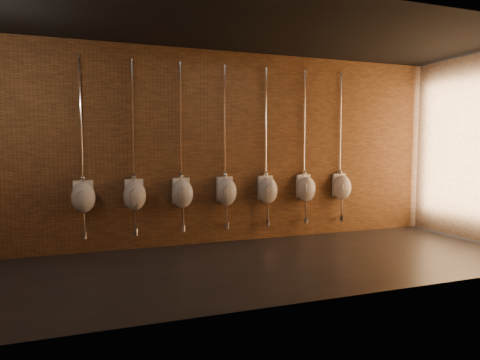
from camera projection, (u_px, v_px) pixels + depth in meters
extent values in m
plane|color=black|center=(247.00, 265.00, 5.85)|extent=(8.50, 8.50, 0.00)
cube|color=black|center=(247.00, 26.00, 5.59)|extent=(8.50, 3.00, 0.04)
cube|color=brown|center=(215.00, 148.00, 7.12)|extent=(8.50, 0.04, 3.20)
cube|color=brown|center=(300.00, 149.00, 4.31)|extent=(8.50, 0.04, 3.20)
ellipsoid|color=white|center=(83.00, 198.00, 6.35)|extent=(0.40, 0.36, 0.46)
cube|color=white|center=(83.00, 194.00, 6.45)|extent=(0.30, 0.09, 0.41)
cylinder|color=#9A9A9A|center=(83.00, 197.00, 6.24)|extent=(0.20, 0.06, 0.20)
cylinder|color=silver|center=(81.00, 120.00, 6.34)|extent=(0.02, 0.02, 1.86)
sphere|color=silver|center=(83.00, 178.00, 6.40)|extent=(0.08, 0.08, 0.08)
cylinder|color=silver|center=(79.00, 56.00, 6.27)|extent=(0.05, 0.05, 0.01)
cylinder|color=silver|center=(84.00, 220.00, 6.38)|extent=(0.03, 0.03, 0.34)
cylinder|color=silver|center=(84.00, 235.00, 6.39)|extent=(0.08, 0.08, 0.11)
cylinder|color=silver|center=(84.00, 234.00, 6.46)|extent=(0.03, 0.15, 0.03)
ellipsoid|color=white|center=(135.00, 196.00, 6.60)|extent=(0.40, 0.36, 0.46)
cube|color=white|center=(134.00, 192.00, 6.70)|extent=(0.30, 0.09, 0.41)
cylinder|color=#9A9A9A|center=(136.00, 195.00, 6.50)|extent=(0.20, 0.06, 0.20)
cylinder|color=silver|center=(133.00, 121.00, 6.60)|extent=(0.02, 0.02, 1.86)
sphere|color=silver|center=(134.00, 177.00, 6.66)|extent=(0.08, 0.08, 0.08)
cylinder|color=silver|center=(131.00, 59.00, 6.52)|extent=(0.05, 0.05, 0.01)
cylinder|color=silver|center=(135.00, 217.00, 6.63)|extent=(0.03, 0.03, 0.34)
cylinder|color=silver|center=(135.00, 232.00, 6.65)|extent=(0.08, 0.08, 0.11)
cylinder|color=silver|center=(135.00, 231.00, 6.72)|extent=(0.03, 0.15, 0.03)
ellipsoid|color=white|center=(182.00, 194.00, 6.86)|extent=(0.40, 0.36, 0.46)
cube|color=white|center=(181.00, 190.00, 6.96)|extent=(0.30, 0.09, 0.41)
cylinder|color=#9A9A9A|center=(184.00, 193.00, 6.75)|extent=(0.20, 0.06, 0.20)
cylinder|color=silver|center=(180.00, 122.00, 6.85)|extent=(0.02, 0.02, 1.86)
sphere|color=silver|center=(181.00, 176.00, 6.91)|extent=(0.08, 0.08, 0.08)
cylinder|color=silver|center=(180.00, 63.00, 6.78)|extent=(0.05, 0.05, 0.01)
cylinder|color=silver|center=(183.00, 215.00, 6.89)|extent=(0.03, 0.03, 0.34)
cylinder|color=silver|center=(183.00, 228.00, 6.91)|extent=(0.08, 0.08, 0.11)
cylinder|color=silver|center=(182.00, 228.00, 6.98)|extent=(0.03, 0.15, 0.03)
ellipsoid|color=white|center=(227.00, 192.00, 7.12)|extent=(0.40, 0.36, 0.46)
cube|color=white|center=(225.00, 189.00, 7.22)|extent=(0.30, 0.09, 0.41)
cylinder|color=#9A9A9A|center=(229.00, 191.00, 7.01)|extent=(0.20, 0.06, 0.20)
cylinder|color=silver|center=(225.00, 122.00, 7.11)|extent=(0.02, 0.02, 1.86)
sphere|color=silver|center=(225.00, 175.00, 7.17)|extent=(0.08, 0.08, 0.08)
cylinder|color=silver|center=(225.00, 66.00, 7.03)|extent=(0.05, 0.05, 0.01)
cylinder|color=silver|center=(227.00, 212.00, 7.14)|extent=(0.03, 0.03, 0.34)
cylinder|color=silver|center=(227.00, 226.00, 7.16)|extent=(0.08, 0.08, 0.11)
cylinder|color=silver|center=(225.00, 225.00, 7.23)|extent=(0.03, 0.15, 0.03)
ellipsoid|color=white|center=(268.00, 190.00, 7.37)|extent=(0.40, 0.36, 0.46)
cube|color=white|center=(265.00, 187.00, 7.47)|extent=(0.30, 0.09, 0.41)
cylinder|color=#9A9A9A|center=(271.00, 190.00, 7.26)|extent=(0.20, 0.06, 0.20)
cylinder|color=silver|center=(266.00, 123.00, 7.36)|extent=(0.02, 0.02, 1.86)
sphere|color=silver|center=(266.00, 174.00, 7.42)|extent=(0.08, 0.08, 0.08)
cylinder|color=silver|center=(266.00, 68.00, 7.29)|extent=(0.05, 0.05, 0.01)
cylinder|color=silver|center=(268.00, 210.00, 7.40)|extent=(0.03, 0.03, 0.34)
cylinder|color=silver|center=(268.00, 223.00, 7.42)|extent=(0.08, 0.08, 0.11)
cylinder|color=silver|center=(266.00, 222.00, 7.49)|extent=(0.03, 0.15, 0.03)
ellipsoid|color=white|center=(306.00, 189.00, 7.63)|extent=(0.40, 0.36, 0.46)
cube|color=white|center=(303.00, 186.00, 7.73)|extent=(0.30, 0.09, 0.41)
cylinder|color=#9A9A9A|center=(309.00, 188.00, 7.52)|extent=(0.20, 0.06, 0.20)
cylinder|color=silver|center=(305.00, 124.00, 7.62)|extent=(0.02, 0.02, 1.86)
sphere|color=silver|center=(304.00, 173.00, 7.68)|extent=(0.08, 0.08, 0.08)
cylinder|color=silver|center=(305.00, 71.00, 7.55)|extent=(0.05, 0.05, 0.01)
cylinder|color=silver|center=(306.00, 208.00, 7.65)|extent=(0.03, 0.03, 0.34)
cylinder|color=silver|center=(306.00, 220.00, 7.67)|extent=(0.08, 0.08, 0.11)
cylinder|color=silver|center=(304.00, 220.00, 7.74)|extent=(0.03, 0.15, 0.03)
ellipsoid|color=white|center=(342.00, 188.00, 7.88)|extent=(0.40, 0.36, 0.46)
cube|color=white|center=(339.00, 185.00, 7.98)|extent=(0.30, 0.09, 0.41)
cylinder|color=#9A9A9A|center=(346.00, 187.00, 7.77)|extent=(0.20, 0.06, 0.20)
cylinder|color=silver|center=(341.00, 125.00, 7.88)|extent=(0.02, 0.02, 1.86)
sphere|color=silver|center=(340.00, 172.00, 7.94)|extent=(0.08, 0.08, 0.08)
cylinder|color=silver|center=(342.00, 74.00, 7.80)|extent=(0.05, 0.05, 0.01)
cylinder|color=silver|center=(342.00, 206.00, 7.91)|extent=(0.03, 0.03, 0.34)
cylinder|color=silver|center=(342.00, 218.00, 7.93)|extent=(0.08, 0.08, 0.11)
cylinder|color=silver|center=(339.00, 217.00, 8.00)|extent=(0.03, 0.15, 0.03)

